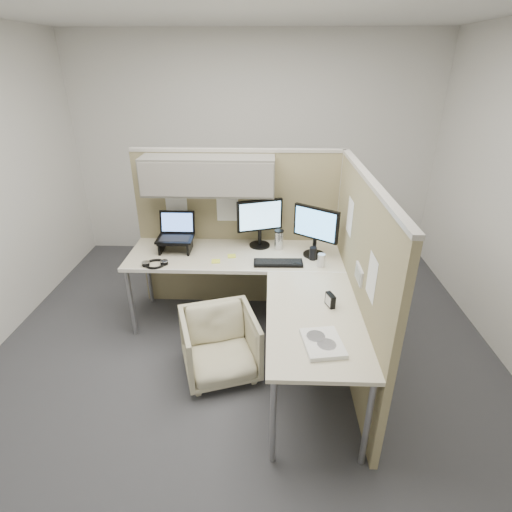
{
  "coord_description": "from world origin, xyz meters",
  "views": [
    {
      "loc": [
        0.21,
        -2.82,
        2.35
      ],
      "look_at": [
        0.1,
        0.25,
        0.85
      ],
      "focal_mm": 28.0,
      "sensor_mm": 36.0,
      "label": 1
    }
  ],
  "objects_px": {
    "desk": "(258,280)",
    "keyboard": "(278,263)",
    "monitor_left": "(260,219)",
    "office_chair": "(220,342)"
  },
  "relations": [
    {
      "from": "desk",
      "to": "monitor_left",
      "type": "distance_m",
      "value": 0.68
    },
    {
      "from": "monitor_left",
      "to": "keyboard",
      "type": "relative_size",
      "value": 1.07
    },
    {
      "from": "desk",
      "to": "keyboard",
      "type": "bearing_deg",
      "value": 51.33
    },
    {
      "from": "keyboard",
      "to": "office_chair",
      "type": "bearing_deg",
      "value": -131.12
    },
    {
      "from": "desk",
      "to": "office_chair",
      "type": "xyz_separation_m",
      "value": [
        -0.3,
        -0.35,
        -0.39
      ]
    },
    {
      "from": "monitor_left",
      "to": "keyboard",
      "type": "xyz_separation_m",
      "value": [
        0.17,
        -0.38,
        -0.26
      ]
    },
    {
      "from": "office_chair",
      "to": "monitor_left",
      "type": "xyz_separation_m",
      "value": [
        0.3,
        0.95,
        0.71
      ]
    },
    {
      "from": "desk",
      "to": "keyboard",
      "type": "xyz_separation_m",
      "value": [
        0.17,
        0.21,
        0.05
      ]
    },
    {
      "from": "monitor_left",
      "to": "keyboard",
      "type": "height_order",
      "value": "monitor_left"
    },
    {
      "from": "office_chair",
      "to": "keyboard",
      "type": "relative_size",
      "value": 1.38
    }
  ]
}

